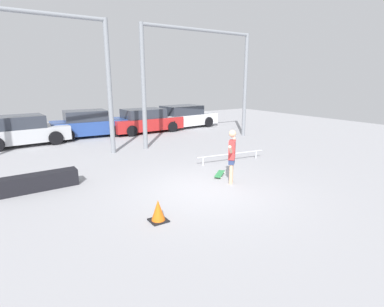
# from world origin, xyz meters

# --- Properties ---
(ground_plane) EXTENTS (36.00, 36.00, 0.00)m
(ground_plane) POSITION_xyz_m (0.00, 0.00, 0.00)
(ground_plane) COLOR #9E9EA3
(skateboarder) EXTENTS (1.06, 1.02, 1.67)m
(skateboarder) POSITION_xyz_m (0.95, 0.03, 0.94)
(skateboarder) COLOR #DBAD89
(skateboarder) RESTS_ON ground_plane
(skateboard) EXTENTS (0.75, 0.68, 0.08)m
(skateboard) POSITION_xyz_m (1.12, 0.81, 0.06)
(skateboard) COLOR #338C4C
(skateboard) RESTS_ON ground_plane
(grind_box) EXTENTS (2.12, 0.52, 0.48)m
(grind_box) POSITION_xyz_m (-4.07, 2.67, 0.24)
(grind_box) COLOR black
(grind_box) RESTS_ON ground_plane
(grind_rail) EXTENTS (2.91, 0.49, 0.33)m
(grind_rail) POSITION_xyz_m (2.58, 1.97, 0.27)
(grind_rail) COLOR #B7BABF
(grind_rail) RESTS_ON ground_plane
(canopy_support_left) EXTENTS (6.28, 0.20, 5.48)m
(canopy_support_left) POSITION_xyz_m (-3.81, 5.88, 3.44)
(canopy_support_left) COLOR gray
(canopy_support_left) RESTS_ON ground_plane
(canopy_support_right) EXTENTS (6.28, 0.20, 5.48)m
(canopy_support_right) POSITION_xyz_m (3.81, 5.88, 3.44)
(canopy_support_right) COLOR gray
(canopy_support_right) RESTS_ON ground_plane
(parked_car_silver) EXTENTS (4.13, 2.19, 1.45)m
(parked_car_silver) POSITION_xyz_m (-3.91, 9.81, 0.70)
(parked_car_silver) COLOR #B7BABF
(parked_car_silver) RESTS_ON ground_plane
(parked_car_blue) EXTENTS (4.07, 2.11, 1.47)m
(parked_car_blue) POSITION_xyz_m (-0.62, 10.39, 0.70)
(parked_car_blue) COLOR #284793
(parked_car_blue) RESTS_ON ground_plane
(parked_car_red) EXTENTS (4.31, 2.00, 1.41)m
(parked_car_red) POSITION_xyz_m (2.65, 9.95, 0.68)
(parked_car_red) COLOR red
(parked_car_red) RESTS_ON ground_plane
(parked_car_white) EXTENTS (4.59, 2.34, 1.45)m
(parked_car_white) POSITION_xyz_m (5.54, 10.27, 0.70)
(parked_car_white) COLOR white
(parked_car_white) RESTS_ON ground_plane
(traffic_cone) EXTENTS (0.39, 0.39, 0.51)m
(traffic_cone) POSITION_xyz_m (-2.09, -1.01, 0.25)
(traffic_cone) COLOR black
(traffic_cone) RESTS_ON ground_plane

